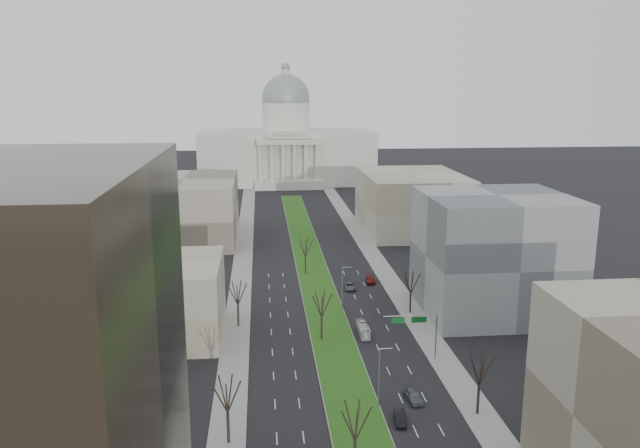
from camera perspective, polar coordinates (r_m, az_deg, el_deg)
ground at (r=152.37m, az=-0.58°, el=-4.63°), size 600.00×600.00×0.00m
median at (r=151.38m, az=-0.55°, el=-4.70°), size 8.00×222.03×0.20m
sidewalk_left at (r=128.29m, az=-7.49°, el=-8.07°), size 5.00×330.00×0.15m
sidewalk_right at (r=131.62m, az=8.05°, el=-7.55°), size 5.00×330.00×0.15m
capitol at (r=296.25m, az=-3.09°, el=7.01°), size 80.00×46.00×55.00m
building_beige_left at (r=118.24m, az=-15.33°, el=-6.68°), size 26.00×22.00×14.00m
building_grey_right at (r=130.15m, az=15.61°, el=-2.62°), size 28.00×26.00×24.00m
building_far_left at (r=189.85m, az=-12.23°, el=1.35°), size 30.00×40.00×18.00m
building_far_right at (r=199.13m, az=8.38°, el=2.02°), size 30.00×40.00×18.00m
tree_left_mid at (r=82.51m, az=-8.50°, el=-15.08°), size 5.40×5.40×9.72m
tree_left_far at (r=119.42m, az=-7.55°, el=-6.21°), size 5.28×5.28×9.50m
tree_right_mid at (r=90.82m, az=14.42°, el=-12.55°), size 5.52×5.52×9.94m
tree_right_far at (r=126.71m, az=8.32°, el=-5.27°), size 5.04×5.04×9.07m
tree_median_a at (r=76.08m, az=3.25°, el=-17.51°), size 5.40×5.40×9.72m
tree_median_b at (r=112.20m, az=0.15°, el=-7.27°), size 5.40×5.40×9.72m
tree_median_c at (r=150.29m, az=-1.35°, el=-2.10°), size 5.40×5.40×9.72m
streetlamp_median_b at (r=91.04m, az=5.46°, el=-13.76°), size 1.90×0.20×9.16m
streetlamp_median_c at (r=127.62m, az=2.07°, el=-5.82°), size 1.90×0.20×9.16m
mast_arm_signs at (r=105.94m, az=9.17°, el=-9.18°), size 9.12×0.24×8.09m
car_grey_near at (r=95.38m, az=8.51°, el=-15.25°), size 2.44×4.92×1.61m
car_black at (r=89.89m, az=7.32°, el=-17.13°), size 2.04×4.48×1.42m
car_red at (r=146.45m, az=4.63°, el=-5.09°), size 2.45×5.08×1.43m
car_grey_far at (r=141.64m, az=2.74°, el=-5.69°), size 2.76×5.28×1.42m
box_van at (r=116.95m, az=3.95°, el=-9.59°), size 1.79×7.31×2.03m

